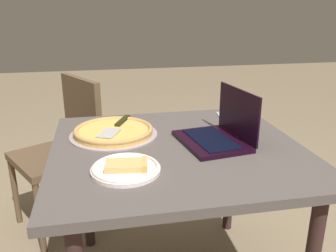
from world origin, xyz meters
name	(u,v)px	position (x,y,z in m)	size (l,w,h in m)	color
dining_table	(177,164)	(0.00, 0.00, 0.63)	(1.01, 0.95, 0.72)	#504844
laptop	(219,132)	(0.18, 0.01, 0.76)	(0.28, 0.34, 0.22)	black
pizza_plate	(126,168)	(-0.22, -0.20, 0.73)	(0.24, 0.24, 0.04)	white
pizza_tray	(114,131)	(-0.25, 0.18, 0.73)	(0.38, 0.38, 0.04)	#A6949A
table_knife	(223,120)	(0.29, 0.27, 0.72)	(0.05, 0.24, 0.01)	#B4C6C2
chair_near	(66,144)	(-0.50, 0.66, 0.50)	(0.57, 0.57, 0.87)	brown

